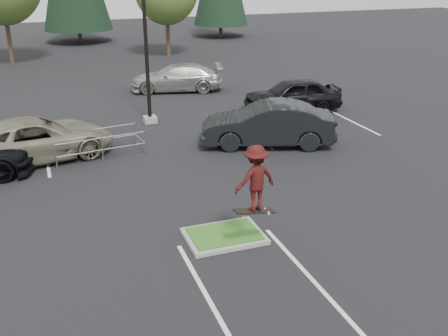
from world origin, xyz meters
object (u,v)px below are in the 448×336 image
object	(u,v)px
skateboarder	(255,179)
car_l_tan	(35,140)
cart_corral	(88,143)
car_r_charc	(267,124)
car_far_silver	(178,77)
car_r_black	(293,95)
light_pole	(145,27)

from	to	relation	value
skateboarder	car_l_tan	distance (m)	11.01
cart_corral	car_r_charc	world-z (taller)	car_r_charc
car_l_tan	car_far_silver	world-z (taller)	car_l_tan
car_r_black	car_l_tan	bearing A→B (deg)	-68.59
light_pole	car_r_charc	distance (m)	7.36
skateboarder	car_r_black	bearing A→B (deg)	-130.45
cart_corral	car_r_charc	xyz separation A→B (m)	(7.40, -0.95, 0.28)
cart_corral	car_far_silver	xyz separation A→B (m)	(6.47, 10.05, 0.16)
cart_corral	car_l_tan	world-z (taller)	car_l_tan
light_pole	skateboarder	distance (m)	13.22
light_pole	skateboarder	world-z (taller)	light_pole
car_far_silver	skateboarder	bearing A→B (deg)	6.06
skateboarder	car_r_black	xyz separation A→B (m)	(7.51, 12.50, -1.32)
car_r_charc	car_r_black	bearing A→B (deg)	161.27
light_pole	car_r_black	world-z (taller)	light_pole
skateboarder	car_r_charc	size ratio (longest dim) A/B	0.35
skateboarder	car_far_silver	size ratio (longest dim) A/B	0.36
skateboarder	car_far_silver	world-z (taller)	skateboarder
skateboarder	car_l_tan	xyz separation A→B (m)	(-5.36, 9.52, -1.34)
light_pole	cart_corral	size ratio (longest dim) A/B	2.70
cart_corral	car_far_silver	size ratio (longest dim) A/B	0.68
light_pole	car_r_black	bearing A→B (deg)	-3.81
skateboarder	car_l_tan	world-z (taller)	skateboarder
car_r_charc	car_far_silver	distance (m)	11.04
car_r_black	cart_corral	bearing A→B (deg)	-63.57
car_l_tan	car_far_silver	size ratio (longest dim) A/B	1.10
cart_corral	car_r_charc	distance (m)	7.47
light_pole	cart_corral	xyz separation A→B (m)	(-3.40, -4.05, -3.92)
light_pole	car_far_silver	xyz separation A→B (m)	(3.07, 6.00, -3.76)
cart_corral	skateboarder	bearing A→B (deg)	-76.95
car_far_silver	light_pole	bearing A→B (deg)	-11.83
car_r_charc	car_l_tan	bearing A→B (deg)	-80.08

